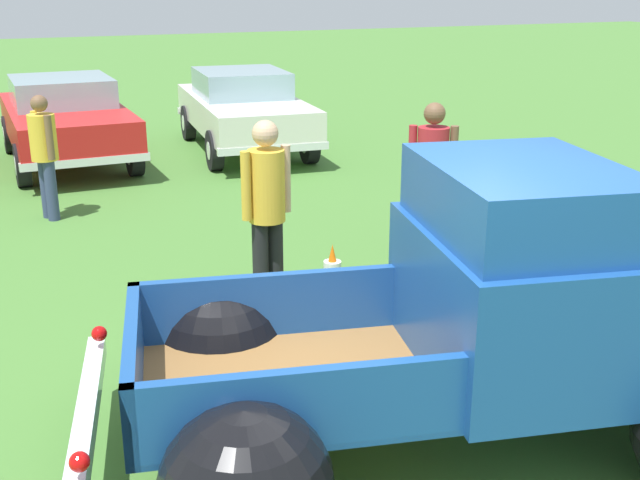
# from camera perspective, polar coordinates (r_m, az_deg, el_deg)

# --- Properties ---
(ground_plane) EXTENTS (80.00, 80.00, 0.00)m
(ground_plane) POSITION_cam_1_polar(r_m,az_deg,el_deg) (5.67, 7.87, -14.07)
(ground_plane) COLOR #477A33
(vintage_pickup_truck) EXTENTS (4.91, 3.48, 1.96)m
(vintage_pickup_truck) POSITION_cam_1_polar(r_m,az_deg,el_deg) (5.43, 12.13, -6.72)
(vintage_pickup_truck) COLOR black
(vintage_pickup_truck) RESTS_ON ground
(show_car_1) EXTENTS (1.95, 4.21, 1.43)m
(show_car_1) POSITION_cam_1_polar(r_m,az_deg,el_deg) (14.08, -17.91, 8.43)
(show_car_1) COLOR black
(show_car_1) RESTS_ON ground
(show_car_2) EXTENTS (2.18, 4.38, 1.43)m
(show_car_2) POSITION_cam_1_polar(r_m,az_deg,el_deg) (14.49, -5.54, 9.49)
(show_car_2) COLOR black
(show_car_2) RESTS_ON ground
(spectator_0) EXTENTS (0.42, 0.53, 1.62)m
(spectator_0) POSITION_cam_1_polar(r_m,az_deg,el_deg) (10.77, -19.28, 6.16)
(spectator_0) COLOR navy
(spectator_0) RESTS_ON ground
(spectator_1) EXTENTS (0.51, 0.46, 1.77)m
(spectator_1) POSITION_cam_1_polar(r_m,az_deg,el_deg) (8.69, 8.08, 4.88)
(spectator_1) COLOR #4C4742
(spectator_1) RESTS_ON ground
(spectator_2) EXTENTS (0.54, 0.42, 1.82)m
(spectator_2) POSITION_cam_1_polar(r_m,az_deg,el_deg) (7.27, -3.86, 2.63)
(spectator_2) COLOR black
(spectator_2) RESTS_ON ground
(lane_cone_0) EXTENTS (0.36, 0.36, 0.63)m
(lane_cone_0) POSITION_cam_1_polar(r_m,az_deg,el_deg) (7.56, 0.89, -2.61)
(lane_cone_0) COLOR black
(lane_cone_0) RESTS_ON ground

